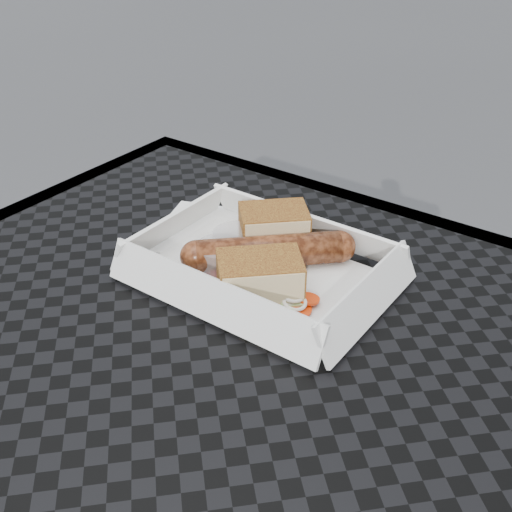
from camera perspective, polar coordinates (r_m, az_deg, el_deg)
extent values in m
cube|color=black|center=(0.52, -5.37, -13.46)|extent=(0.80, 0.80, 0.01)
cube|color=black|center=(0.79, 13.06, 2.87)|extent=(0.80, 0.03, 0.03)
cylinder|color=black|center=(1.13, -6.49, -9.00)|extent=(0.03, 0.03, 0.73)
cube|color=white|center=(0.65, 0.52, -1.72)|extent=(0.22, 0.15, 0.00)
cylinder|color=brown|center=(0.65, 1.15, 0.40)|extent=(0.13, 0.12, 0.03)
sphere|color=brown|center=(0.66, 7.43, 0.83)|extent=(0.03, 0.03, 0.03)
sphere|color=brown|center=(0.64, -5.31, -0.04)|extent=(0.03, 0.03, 0.03)
cube|color=brown|center=(0.68, 1.59, 2.48)|extent=(0.09, 0.08, 0.04)
cube|color=brown|center=(0.60, 0.35, -1.89)|extent=(0.09, 0.09, 0.04)
cylinder|color=red|center=(0.61, 2.60, -4.02)|extent=(0.02, 0.02, 0.00)
torus|color=white|center=(0.60, 2.93, -4.51)|extent=(0.02, 0.02, 0.00)
cube|color=#B2D17F|center=(0.60, 3.58, -4.27)|extent=(0.02, 0.02, 0.00)
cube|color=white|center=(0.73, -4.00, 2.19)|extent=(0.15, 0.15, 0.00)
cylinder|color=maroon|center=(0.65, -3.12, -0.18)|extent=(0.05, 0.05, 0.03)
cylinder|color=silver|center=(0.67, -1.73, 1.01)|extent=(0.05, 0.05, 0.03)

